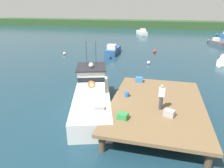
{
  "coord_description": "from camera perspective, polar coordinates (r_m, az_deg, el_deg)",
  "views": [
    {
      "loc": [
        4.85,
        -12.58,
        7.21
      ],
      "look_at": [
        1.2,
        2.08,
        1.4
      ],
      "focal_mm": 32.83,
      "sensor_mm": 36.0,
      "label": 1
    }
  ],
  "objects": [
    {
      "name": "ground_plane",
      "position": [
        15.29,
        -6.31,
        -7.24
      ],
      "size": [
        200.0,
        200.0,
        0.0
      ],
      "primitive_type": "plane",
      "color": "#193847"
    },
    {
      "name": "dock",
      "position": [
        14.0,
        12.39,
        -5.51
      ],
      "size": [
        6.0,
        9.0,
        1.2
      ],
      "color": "#4C3D2D",
      "rests_on": "ground"
    },
    {
      "name": "main_fishing_boat",
      "position": [
        15.36,
        -5.57,
        -2.89
      ],
      "size": [
        4.84,
        9.89,
        4.8
      ],
      "color": "silver",
      "rests_on": "ground"
    },
    {
      "name": "crate_single_by_cleat",
      "position": [
        12.41,
        15.67,
        -7.8
      ],
      "size": [
        0.72,
        0.63,
        0.38
      ],
      "primitive_type": "cube",
      "rotation": [
        0.0,
        0.0,
        -0.37
      ],
      "color": "#9E9EA3",
      "rests_on": "dock"
    },
    {
      "name": "crate_stack_mid_dock",
      "position": [
        17.31,
        7.58,
        1.24
      ],
      "size": [
        0.61,
        0.46,
        0.4
      ],
      "primitive_type": "cube",
      "rotation": [
        0.0,
        0.0,
        0.03
      ],
      "color": "#3370B2",
      "rests_on": "dock"
    },
    {
      "name": "crate_single_far",
      "position": [
        11.73,
        2.95,
        -8.88
      ],
      "size": [
        0.67,
        0.54,
        0.34
      ],
      "primitive_type": "cube",
      "rotation": [
        0.0,
        0.0,
        -0.18
      ],
      "color": "#2D8442",
      "rests_on": "dock"
    },
    {
      "name": "bait_bucket",
      "position": [
        14.45,
        4.1,
        -2.86
      ],
      "size": [
        0.32,
        0.32,
        0.34
      ],
      "primitive_type": "cylinder",
      "color": "#2866B2",
      "rests_on": "dock"
    },
    {
      "name": "deckhand_by_the_boat",
      "position": [
        12.78,
        13.6,
        -3.38
      ],
      "size": [
        0.36,
        0.22,
        1.63
      ],
      "color": "#383842",
      "rests_on": "dock"
    },
    {
      "name": "moored_boat_outer_mooring",
      "position": [
        56.23,
        8.44,
        14.01
      ],
      "size": [
        3.67,
        6.0,
        1.54
      ],
      "color": "silver",
      "rests_on": "ground"
    },
    {
      "name": "moored_boat_near_channel",
      "position": [
        45.58,
        27.16,
        10.25
      ],
      "size": [
        2.94,
        5.13,
        1.31
      ],
      "color": "#4C4C51",
      "rests_on": "ground"
    },
    {
      "name": "moored_boat_far_right",
      "position": [
        32.58,
        0.12,
        9.25
      ],
      "size": [
        1.71,
        6.31,
        1.6
      ],
      "color": "#285184",
      "rests_on": "ground"
    },
    {
      "name": "mooring_buoy_spare_mooring",
      "position": [
        34.23,
        11.8,
        8.89
      ],
      "size": [
        0.52,
        0.52,
        0.52
      ],
      "primitive_type": "sphere",
      "color": "red",
      "rests_on": "ground"
    },
    {
      "name": "mooring_buoy_outer",
      "position": [
        33.13,
        -13.08,
        8.31
      ],
      "size": [
        0.43,
        0.43,
        0.43
      ],
      "primitive_type": "sphere",
      "color": "silver",
      "rests_on": "ground"
    },
    {
      "name": "mooring_buoy_channel_marker",
      "position": [
        27.35,
        10.17,
        5.88
      ],
      "size": [
        0.42,
        0.42,
        0.42
      ],
      "primitive_type": "sphere",
      "color": "silver",
      "rests_on": "ground"
    },
    {
      "name": "far_shoreline",
      "position": [
        74.98,
        10.66,
        16.11
      ],
      "size": [
        120.0,
        8.0,
        2.4
      ],
      "primitive_type": "cube",
      "color": "#284723",
      "rests_on": "ground"
    }
  ]
}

